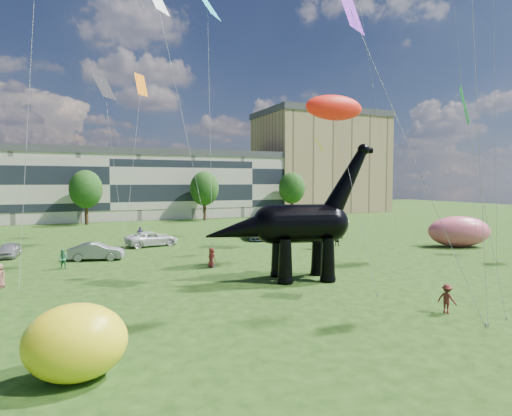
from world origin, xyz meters
name	(u,v)px	position (x,y,z in m)	size (l,w,h in m)	color
ground	(330,296)	(0.00, 0.00, 0.00)	(220.00, 220.00, 0.00)	#16330C
terrace_row	(107,187)	(-8.00, 62.00, 6.00)	(78.00, 11.00, 12.00)	beige
apartment_block	(320,165)	(40.00, 65.00, 11.00)	(28.00, 18.00, 22.00)	tan
tree_mid_left	(86,186)	(-12.00, 53.00, 6.29)	(5.20, 5.20, 9.44)	#382314
tree_mid_right	(204,186)	(8.00, 53.00, 6.29)	(5.20, 5.20, 9.44)	#382314
tree_far_right	(292,185)	(26.00, 53.00, 6.29)	(5.20, 5.20, 9.44)	#382314
dinosaur_sculpture	(295,226)	(0.26, 4.91, 3.83)	(12.43, 4.79, 10.15)	black
car_silver	(9,250)	(-19.73, 23.37, 0.68)	(1.60, 3.99, 1.36)	silver
car_grey	(96,251)	(-12.39, 18.67, 0.77)	(1.63, 4.69, 1.54)	slate
car_white	(152,239)	(-6.32, 25.18, 0.79)	(2.63, 5.70, 1.58)	white
car_dark	(256,232)	(6.33, 25.70, 0.83)	(2.32, 5.70, 1.66)	#595960
gazebo_near	(324,219)	(16.84, 27.07, 1.93)	(4.83, 4.83, 2.75)	silver
gazebo_far	(335,216)	(21.42, 31.10, 1.96)	(4.62, 4.62, 2.79)	white
inflatable_pink	(459,231)	(23.88, 11.33, 1.66)	(6.63, 3.32, 3.32)	#E75973
inflatable_yellow	(76,342)	(-14.40, -5.82, 1.36)	(3.55, 2.73, 2.73)	yellow
visitors	(242,249)	(-0.02, 14.48, 0.80)	(37.87, 38.73, 1.72)	maroon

